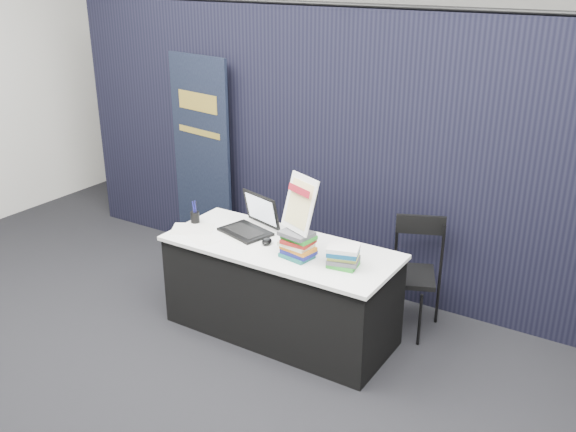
% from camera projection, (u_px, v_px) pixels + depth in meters
% --- Properties ---
extents(floor, '(8.00, 8.00, 0.00)m').
position_uv_depth(floor, '(240.00, 365.00, 4.68)').
color(floor, black).
rests_on(floor, ground).
extents(wall_back, '(8.00, 0.02, 3.50)m').
position_uv_depth(wall_back, '(448.00, 56.00, 7.16)').
color(wall_back, beige).
rests_on(wall_back, floor).
extents(drape_partition, '(6.00, 0.08, 2.40)m').
position_uv_depth(drape_partition, '(347.00, 155.00, 5.48)').
color(drape_partition, black).
rests_on(drape_partition, floor).
extents(display_table, '(1.80, 0.75, 0.75)m').
position_uv_depth(display_table, '(280.00, 289.00, 4.97)').
color(display_table, black).
rests_on(display_table, floor).
extents(laptop, '(0.45, 0.41, 0.29)m').
position_uv_depth(laptop, '(249.00, 223.00, 5.07)').
color(laptop, black).
rests_on(laptop, display_table).
extents(mouse, '(0.11, 0.14, 0.04)m').
position_uv_depth(mouse, '(267.00, 241.00, 4.85)').
color(mouse, black).
rests_on(mouse, display_table).
extents(brochure_left, '(0.41, 0.37, 0.00)m').
position_uv_depth(brochure_left, '(193.00, 229.00, 5.12)').
color(brochure_left, silver).
rests_on(brochure_left, display_table).
extents(brochure_mid, '(0.31, 0.27, 0.00)m').
position_uv_depth(brochure_mid, '(203.00, 238.00, 4.95)').
color(brochure_mid, silver).
rests_on(brochure_mid, display_table).
extents(brochure_right, '(0.33, 0.28, 0.00)m').
position_uv_depth(brochure_right, '(240.00, 235.00, 5.01)').
color(brochure_right, silver).
rests_on(brochure_right, display_table).
extents(pen_cup, '(0.09, 0.09, 0.09)m').
position_uv_depth(pen_cup, '(195.00, 217.00, 5.23)').
color(pen_cup, black).
rests_on(pen_cup, display_table).
extents(book_stack_tall, '(0.23, 0.19, 0.21)m').
position_uv_depth(book_stack_tall, '(297.00, 245.00, 4.59)').
color(book_stack_tall, '#175852').
rests_on(book_stack_tall, display_table).
extents(book_stack_short, '(0.25, 0.21, 0.16)m').
position_uv_depth(book_stack_short, '(343.00, 256.00, 4.47)').
color(book_stack_short, '#228325').
rests_on(book_stack_short, display_table).
extents(info_sign, '(0.32, 0.23, 0.41)m').
position_uv_depth(info_sign, '(300.00, 204.00, 4.51)').
color(info_sign, black).
rests_on(info_sign, book_stack_tall).
extents(pullup_banner, '(0.83, 0.23, 1.94)m').
position_uv_depth(pullup_banner, '(202.00, 167.00, 6.29)').
color(pullup_banner, black).
rests_on(pullup_banner, floor).
extents(stacking_chair, '(0.53, 0.55, 0.90)m').
position_uv_depth(stacking_chair, '(410.00, 269.00, 5.02)').
color(stacking_chair, black).
rests_on(stacking_chair, floor).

